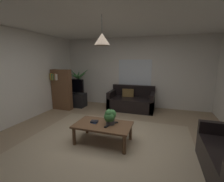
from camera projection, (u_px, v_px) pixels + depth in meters
floor at (108, 142)px, 3.33m from camera, size 5.32×5.77×0.02m
rug at (104, 147)px, 3.14m from camera, size 3.46×3.17×0.01m
wall_back at (134, 72)px, 5.80m from camera, size 5.44×0.06×2.53m
wall_left at (6, 78)px, 3.90m from camera, size 0.06×5.77×2.53m
ceiling at (107, 14)px, 2.84m from camera, size 5.32×5.77×0.02m
window_pane at (135, 75)px, 5.78m from camera, size 1.20×0.01×1.11m
couch_under_window at (131, 102)px, 5.50m from camera, size 1.54×0.86×0.82m
coffee_table at (103, 127)px, 3.27m from camera, size 1.17×0.69×0.41m
book_on_table_0 at (94, 122)px, 3.31m from camera, size 0.15×0.11×0.02m
book_on_table_1 at (94, 121)px, 3.32m from camera, size 0.16×0.13×0.02m
remote_on_table_0 at (114, 123)px, 3.29m from camera, size 0.15×0.15×0.02m
remote_on_table_1 at (107, 126)px, 3.13m from camera, size 0.09×0.17×0.02m
potted_plant_on_table at (110, 116)px, 3.22m from camera, size 0.24×0.26×0.32m
tv_stand at (74, 100)px, 5.91m from camera, size 0.90×0.44×0.50m
tv at (73, 86)px, 5.79m from camera, size 0.87×0.16×0.54m
potted_palm_corner at (78, 87)px, 6.27m from camera, size 0.86×0.85×1.41m
bookshelf_corner at (62, 89)px, 5.45m from camera, size 0.70×0.31×1.40m
pendant_lamp at (102, 39)px, 2.93m from camera, size 0.31×0.31×0.54m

